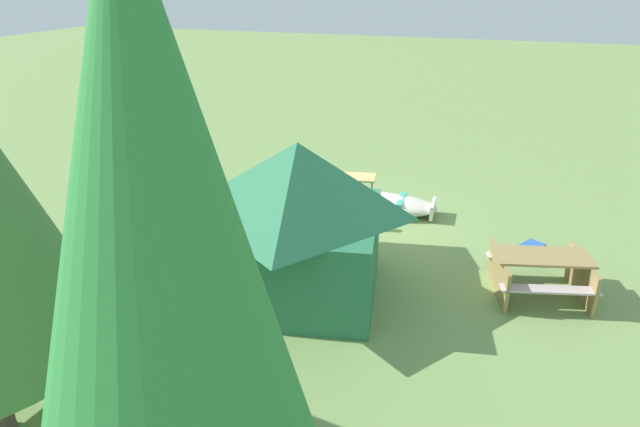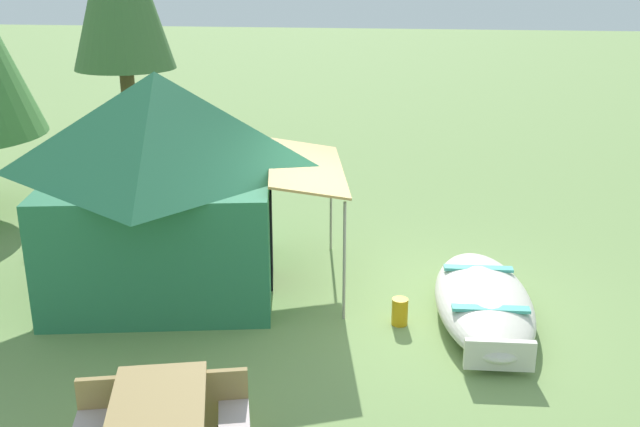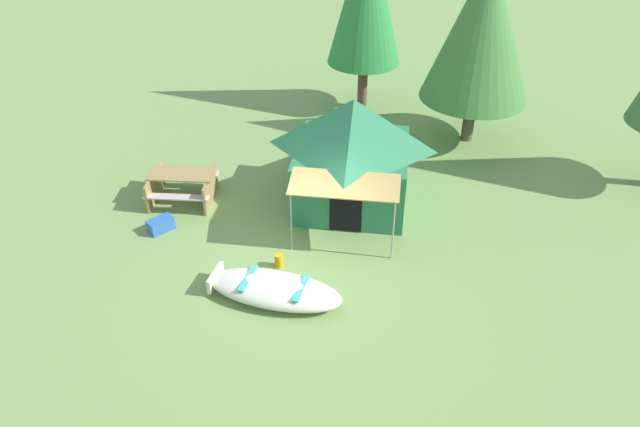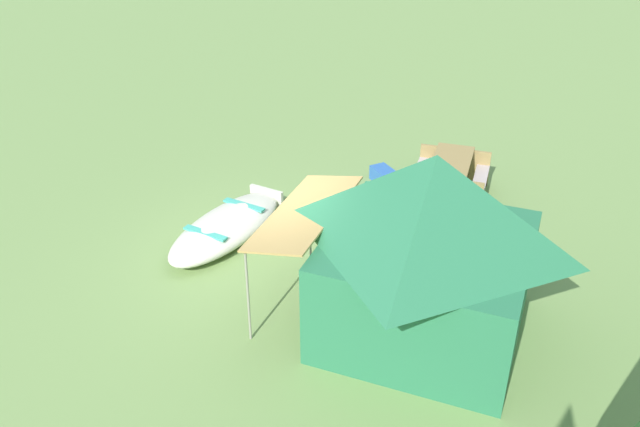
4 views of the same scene
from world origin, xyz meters
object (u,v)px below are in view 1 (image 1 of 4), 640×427
Objects in this scene: canvas_cabin_tent at (299,218)px; fuel_can at (380,223)px; picnic_table at (541,271)px; cooler_box at (530,252)px; beached_rowboat at (378,203)px; pine_tree_back_left at (158,257)px.

fuel_can is (-0.78, -3.07, -1.30)m from canvas_cabin_tent.
fuel_can is at bearing -28.35° from picnic_table.
fuel_can reaches higher than cooler_box.
cooler_box is (-3.98, -2.66, -1.31)m from canvas_cabin_tent.
beached_rowboat is at bearing -74.08° from fuel_can.
pine_tree_back_left reaches higher than cooler_box.
pine_tree_back_left is at bearing 92.96° from fuel_can.
beached_rowboat is at bearing -85.69° from pine_tree_back_left.
canvas_cabin_tent is at bearing 75.72° from fuel_can.
picnic_table is at bearing 95.66° from cooler_box.
fuel_can is at bearing -104.28° from canvas_cabin_tent.
beached_rowboat is at bearing -37.62° from picnic_table.
canvas_cabin_tent is 0.71× the size of pine_tree_back_left.
pine_tree_back_left reaches higher than picnic_table.
cooler_box is (0.14, -1.39, -0.33)m from picnic_table.
beached_rowboat is 0.70× the size of canvas_cabin_tent.
pine_tree_back_left is (2.74, 8.35, 3.59)m from cooler_box.
pine_tree_back_left is at bearing 71.81° from cooler_box.
beached_rowboat is 0.49× the size of pine_tree_back_left.
canvas_cabin_tent is at bearing 33.74° from cooler_box.
picnic_table is at bearing -162.85° from canvas_cabin_tent.
canvas_cabin_tent is 4.42m from picnic_table.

